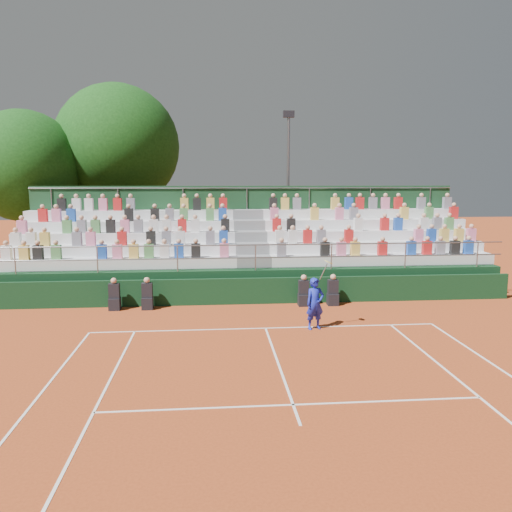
{
  "coord_description": "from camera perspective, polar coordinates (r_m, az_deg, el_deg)",
  "views": [
    {
      "loc": [
        -1.64,
        -15.28,
        4.7
      ],
      "look_at": [
        0.0,
        3.5,
        1.8
      ],
      "focal_mm": 35.0,
      "sensor_mm": 36.0,
      "label": 1
    }
  ],
  "objects": [
    {
      "name": "grandstand",
      "position": [
        22.08,
        -0.68,
        -0.67
      ],
      "size": [
        20.0,
        5.2,
        4.4
      ],
      "color": "black",
      "rests_on": "ground"
    },
    {
      "name": "line_officials",
      "position": [
        18.53,
        -3.44,
        -4.45
      ],
      "size": [
        8.47,
        0.4,
        1.19
      ],
      "color": "black",
      "rests_on": "ground"
    },
    {
      "name": "tree_west",
      "position": [
        28.37,
        -24.94,
        9.25
      ],
      "size": [
        5.66,
        5.66,
        8.2
      ],
      "color": "#372614",
      "rests_on": "ground"
    },
    {
      "name": "floodlight_mast",
      "position": [
        27.75,
        3.69,
        9.05
      ],
      "size": [
        0.6,
        0.25,
        8.36
      ],
      "color": "gray",
      "rests_on": "ground"
    },
    {
      "name": "tree_east",
      "position": [
        29.35,
        -15.55,
        11.94
      ],
      "size": [
        6.81,
        6.81,
        9.91
      ],
      "color": "#372614",
      "rests_on": "ground"
    },
    {
      "name": "tennis_player",
      "position": [
        15.9,
        6.77,
        -5.41
      ],
      "size": [
        0.87,
        0.53,
        2.22
      ],
      "color": "#1825B6",
      "rests_on": "ground"
    },
    {
      "name": "ground",
      "position": [
        16.07,
        1.1,
        -8.26
      ],
      "size": [
        90.0,
        90.0,
        0.0
      ],
      "primitive_type": "plane",
      "color": "#AB441C",
      "rests_on": "ground"
    },
    {
      "name": "courtside_wall",
      "position": [
        19.02,
        0.08,
        -4.01
      ],
      "size": [
        20.0,
        0.15,
        1.0
      ],
      "primitive_type": "cube",
      "color": "black",
      "rests_on": "ground"
    }
  ]
}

